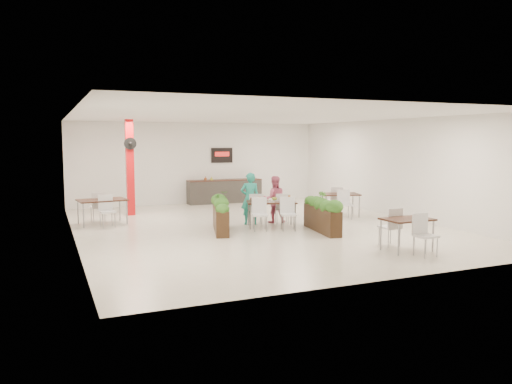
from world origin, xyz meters
TOP-DOWN VIEW (x-y plane):
  - ground at (0.00, 0.00)m, footprint 12.00×12.00m
  - room_shell at (0.00, 0.00)m, footprint 10.10×12.10m
  - red_column at (-3.00, 3.79)m, footprint 0.40×0.41m
  - service_counter at (1.00, 5.65)m, footprint 3.00×0.64m
  - main_table at (0.37, -0.16)m, footprint 1.65×1.91m
  - diner_man at (-0.02, 0.49)m, footprint 0.65×0.53m
  - diner_woman at (0.78, 0.49)m, footprint 0.83×0.72m
  - planter_left at (-1.20, -0.24)m, footprint 0.88×2.08m
  - planter_right at (1.37, -1.35)m, footprint 0.66×2.10m
  - side_table_a at (-4.08, 2.28)m, footprint 1.48×1.66m
  - side_table_b at (3.36, 0.87)m, footprint 1.42×1.67m
  - side_table_c at (1.91, -4.21)m, footprint 1.11×1.63m

SIDE VIEW (x-z plane):
  - ground at x=0.00m, z-range 0.00..0.00m
  - service_counter at x=1.00m, z-range -0.61..1.59m
  - planter_right at x=1.37m, z-range -0.04..1.07m
  - planter_left at x=-1.20m, z-range -0.03..1.10m
  - side_table_c at x=1.91m, z-range 0.15..1.08m
  - side_table_b at x=3.36m, z-range 0.17..1.10m
  - main_table at x=0.37m, z-range 0.17..1.10m
  - side_table_a at x=-4.08m, z-range 0.18..1.11m
  - diner_woman at x=0.78m, z-range 0.00..1.43m
  - diner_man at x=-0.02m, z-range 0.00..1.56m
  - red_column at x=-3.00m, z-range 0.04..3.24m
  - room_shell at x=0.00m, z-range 0.40..3.62m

